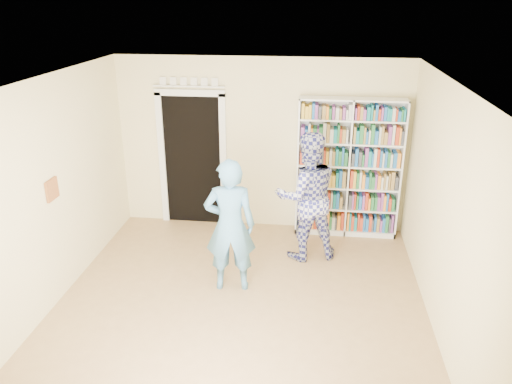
{
  "coord_description": "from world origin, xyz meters",
  "views": [
    {
      "loc": [
        0.82,
        -4.94,
        3.55
      ],
      "look_at": [
        0.11,
        0.9,
        1.2
      ],
      "focal_mm": 35.0,
      "sensor_mm": 36.0,
      "label": 1
    }
  ],
  "objects": [
    {
      "name": "man_plaid",
      "position": [
        0.75,
        1.51,
        0.93
      ],
      "size": [
        1.06,
        0.92,
        1.85
      ],
      "primitive_type": "imported",
      "rotation": [
        0.0,
        0.0,
        3.42
      ],
      "color": "navy",
      "rests_on": "floor"
    },
    {
      "name": "paper_sheet",
      "position": [
        0.81,
        1.34,
        1.06
      ],
      "size": [
        0.22,
        0.04,
        0.31
      ],
      "primitive_type": "cube",
      "rotation": [
        0.0,
        0.0,
        0.13
      ],
      "color": "white",
      "rests_on": "man_plaid"
    },
    {
      "name": "wall_art",
      "position": [
        -2.23,
        0.2,
        1.4
      ],
      "size": [
        0.03,
        0.25,
        0.25
      ],
      "primitive_type": "cube",
      "color": "brown",
      "rests_on": "wall_left"
    },
    {
      "name": "doorway",
      "position": [
        -1.1,
        2.48,
        1.18
      ],
      "size": [
        1.1,
        0.08,
        2.43
      ],
      "color": "black",
      "rests_on": "floor"
    },
    {
      "name": "man_blue",
      "position": [
        -0.17,
        0.56,
        0.87
      ],
      "size": [
        0.69,
        0.5,
        1.74
      ],
      "primitive_type": "imported",
      "rotation": [
        0.0,
        0.0,
        3.27
      ],
      "color": "#5089B2",
      "rests_on": "floor"
    },
    {
      "name": "ceiling",
      "position": [
        0.0,
        0.0,
        2.7
      ],
      "size": [
        5.0,
        5.0,
        0.0
      ],
      "primitive_type": "plane",
      "rotation": [
        3.14,
        0.0,
        0.0
      ],
      "color": "white",
      "rests_on": "wall_back"
    },
    {
      "name": "floor",
      "position": [
        0.0,
        0.0,
        0.0
      ],
      "size": [
        5.0,
        5.0,
        0.0
      ],
      "primitive_type": "plane",
      "color": "#977249",
      "rests_on": "ground"
    },
    {
      "name": "wall_right",
      "position": [
        2.25,
        0.0,
        1.35
      ],
      "size": [
        0.0,
        5.0,
        5.0
      ],
      "primitive_type": "plane",
      "rotation": [
        1.57,
        0.0,
        -1.57
      ],
      "color": "beige",
      "rests_on": "floor"
    },
    {
      "name": "bookshelf",
      "position": [
        1.35,
        2.34,
        1.08
      ],
      "size": [
        1.56,
        0.29,
        2.15
      ],
      "rotation": [
        0.0,
        0.0,
        -0.23
      ],
      "color": "white",
      "rests_on": "floor"
    },
    {
      "name": "wall_back",
      "position": [
        0.0,
        2.5,
        1.35
      ],
      "size": [
        4.5,
        0.0,
        4.5
      ],
      "primitive_type": "plane",
      "rotation": [
        1.57,
        0.0,
        0.0
      ],
      "color": "beige",
      "rests_on": "floor"
    },
    {
      "name": "wall_left",
      "position": [
        -2.25,
        0.0,
        1.35
      ],
      "size": [
        0.0,
        5.0,
        5.0
      ],
      "primitive_type": "plane",
      "rotation": [
        1.57,
        0.0,
        1.57
      ],
      "color": "beige",
      "rests_on": "floor"
    }
  ]
}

